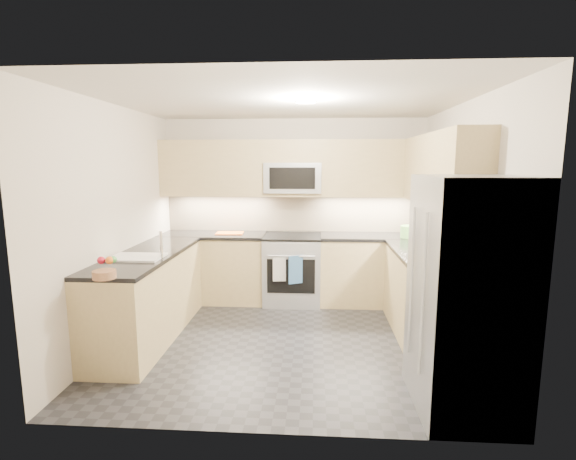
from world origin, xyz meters
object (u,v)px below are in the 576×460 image
object	(u,v)px
utensil_bowl	(411,232)
microwave	(293,178)
gas_range	(292,270)
fruit_basket	(104,274)
refrigerator	(466,295)
cutting_board	(230,233)

from	to	relation	value
utensil_bowl	microwave	bearing A→B (deg)	170.83
utensil_bowl	gas_range	bearing A→B (deg)	175.40
microwave	fruit_basket	distance (m)	2.90
refrigerator	utensil_bowl	world-z (taller)	refrigerator
utensil_bowl	cutting_board	distance (m)	2.42
gas_range	fruit_basket	world-z (taller)	fruit_basket
gas_range	fruit_basket	distance (m)	2.75
gas_range	cutting_board	distance (m)	1.00
cutting_board	utensil_bowl	bearing A→B (deg)	-3.95
refrigerator	cutting_board	bearing A→B (deg)	133.20
microwave	cutting_board	size ratio (longest dim) A/B	2.09
microwave	cutting_board	xyz separation A→B (m)	(-0.87, -0.08, -0.75)
utensil_bowl	fruit_basket	bearing A→B (deg)	-144.22
gas_range	cutting_board	world-z (taller)	cutting_board
refrigerator	utensil_bowl	distance (m)	2.31
cutting_board	fruit_basket	world-z (taller)	fruit_basket
gas_range	microwave	bearing A→B (deg)	90.00
gas_range	refrigerator	size ratio (longest dim) A/B	0.51
gas_range	fruit_basket	xyz separation A→B (m)	(-1.45, -2.28, 0.52)
microwave	fruit_basket	bearing A→B (deg)	-121.02
microwave	cutting_board	distance (m)	1.15
cutting_board	fruit_basket	distance (m)	2.39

